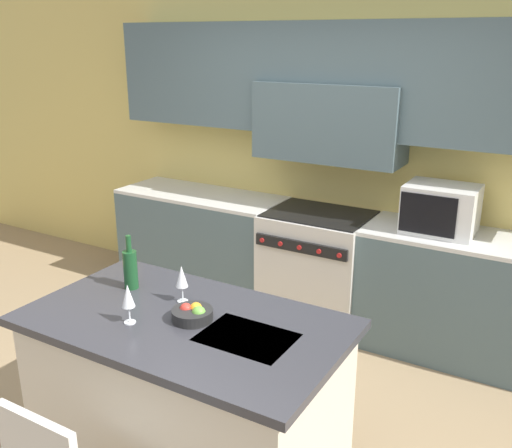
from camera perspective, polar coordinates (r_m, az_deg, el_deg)
The scene contains 10 objects.
ground_plane at distance 3.72m, azimuth -5.54°, elevation -19.80°, with size 10.00×10.00×0.00m, color #997F5B.
back_cabinetry at distance 4.68m, azimuth 8.01°, elevation 9.78°, with size 10.00×0.46×2.70m.
back_counter at distance 4.77m, azimuth 6.28°, elevation -4.26°, with size 3.89×0.62×0.94m.
range_stove at distance 4.75m, azimuth 6.17°, elevation -4.33°, with size 0.83×0.70×0.94m.
microwave at distance 4.28m, azimuth 17.98°, elevation 1.44°, with size 0.50×0.39×0.35m.
kitchen_island at distance 3.17m, azimuth -6.86°, elevation -16.80°, with size 1.64×0.94×0.93m.
wine_bottle at distance 3.27m, azimuth -12.45°, elevation -4.35°, with size 0.08×0.08×0.31m.
wine_glass_near at distance 2.88m, azimuth -12.68°, elevation -7.13°, with size 0.06×0.06×0.21m.
wine_glass_far at distance 3.05m, azimuth -7.44°, elevation -5.32°, with size 0.06×0.06×0.21m.
fruit_bowl at distance 2.90m, azimuth -6.34°, elevation -8.89°, with size 0.21×0.21×0.08m.
Camera 1 is at (1.76, -2.34, 2.29)m, focal length 40.00 mm.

